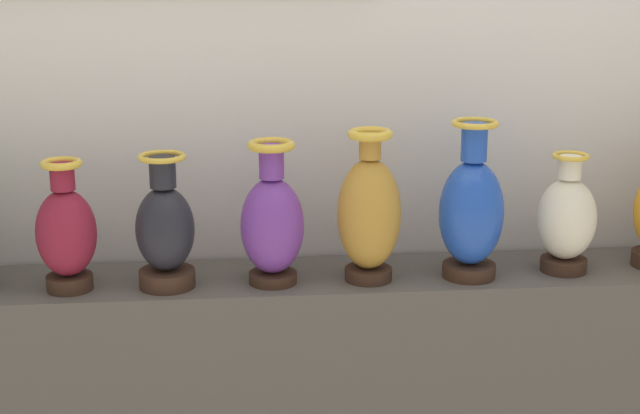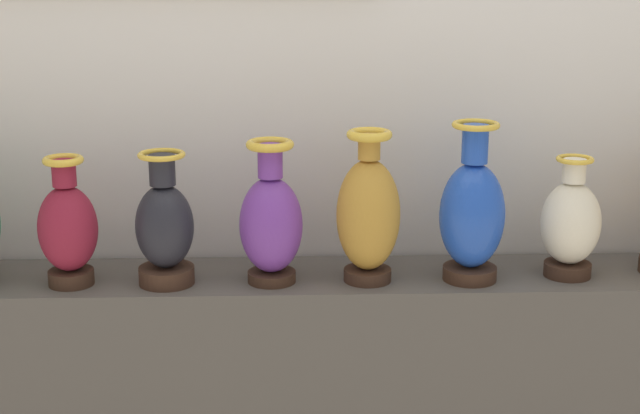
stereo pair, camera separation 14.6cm
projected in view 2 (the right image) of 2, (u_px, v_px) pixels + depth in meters
name	position (u px, v px, depth m)	size (l,w,h in m)	color
back_wall	(311.00, 72.00, 2.62)	(5.45, 0.14, 2.62)	silver
vase_burgundy	(68.00, 228.00, 2.44)	(0.15, 0.15, 0.34)	#382319
vase_onyx	(165.00, 228.00, 2.45)	(0.15, 0.15, 0.35)	#382319
vase_violet	(271.00, 222.00, 2.46)	(0.16, 0.16, 0.37)	#382319
vase_ochre	(368.00, 214.00, 2.46)	(0.16, 0.16, 0.40)	#382319
vase_sapphire	(472.00, 214.00, 2.47)	(0.17, 0.17, 0.42)	#382319
vase_ivory	(570.00, 224.00, 2.51)	(0.16, 0.16, 0.32)	#382319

